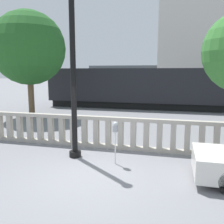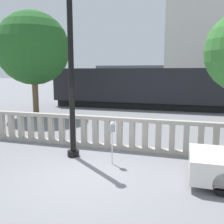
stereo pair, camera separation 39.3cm
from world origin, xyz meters
name	(u,v)px [view 1 (the left image)]	position (x,y,z in m)	size (l,w,h in m)	color
ground_plane	(92,176)	(0.00, 0.00, 0.00)	(160.00, 160.00, 0.00)	slate
balustrade	(114,133)	(0.00, 2.70, 0.62)	(14.98, 0.24, 1.25)	#ADA599
lamppost	(73,79)	(-1.12, 1.44, 2.73)	(0.42, 0.42, 5.80)	black
parking_meter	(115,130)	(0.41, 1.12, 1.14)	(0.18, 0.18, 1.40)	silver
train_near	(174,87)	(2.06, 13.95, 1.70)	(19.89, 3.04, 3.80)	black
train_far	(196,79)	(4.77, 28.53, 1.94)	(28.45, 3.03, 4.32)	black
building_block	(209,39)	(6.00, 27.93, 6.99)	(12.12, 6.88, 13.98)	beige
tree_left	(29,48)	(-6.93, 8.01, 4.42)	(4.67, 4.67, 6.76)	brown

